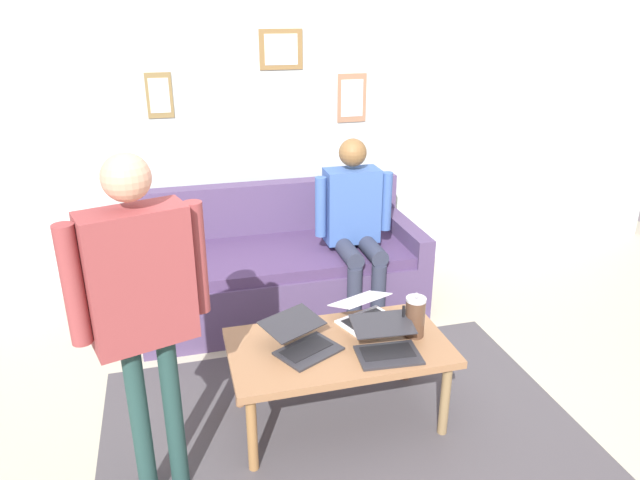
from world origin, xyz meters
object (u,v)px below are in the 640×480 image
Objects in this scene: couch at (280,270)px; coffee_table at (339,353)px; laptop_left at (365,314)px; french_press at (415,317)px; person_standing at (141,294)px; laptop_right at (386,344)px; person_seated at (355,220)px; laptop_center at (303,341)px.

couch is 1.74× the size of coffee_table.
french_press is (-0.20, 0.22, 0.07)m from laptop_left.
person_standing is at bearing 11.24° from french_press.
french_press reaches higher than laptop_left.
person_seated reaches higher than laptop_right.
laptop_left is 1.33m from person_standing.
person_standing reaches higher than person_seated.
laptop_center is at bearing 83.94° from couch.
couch is at bearing -24.77° from person_seated.
coffee_table is at bearing 43.13° from laptop_left.
laptop_right is (-0.26, 1.45, 0.21)m from couch.
person_seated is (-0.03, -1.12, 0.14)m from french_press.
coffee_table is 1.14m from person_standing.
coffee_table is at bearing 177.35° from laptop_center.
person_standing is at bearing 7.87° from laptop_right.
laptop_left is (-0.26, 1.13, 0.21)m from couch.
laptop_center is 0.60m from french_press.
laptop_center is 0.94m from person_standing.
french_press is 1.13m from person_seated.
person_seated is (-0.23, -1.23, 0.21)m from laptop_right.
couch is at bearing -87.86° from coffee_table.
laptop_center is (0.14, 1.32, 0.21)m from couch.
couch is 1.33m from coffee_table.
french_press is at bearing 132.85° from laptop_left.
coffee_table is 0.21m from laptop_center.
person_seated is (-1.36, -1.38, -0.30)m from person_standing.
laptop_center is 1.28m from person_seated.
person_standing is (1.33, 0.26, 0.44)m from french_press.
french_press is 0.20× the size of person_seated.
french_press is 0.16× the size of person_standing.
person_seated reaches higher than laptop_left.
laptop_center is (0.19, -0.01, 0.10)m from coffee_table.
laptop_left is at bearing -156.99° from person_standing.
person_standing reaches higher than french_press.
person_standing reaches higher than laptop_center.
person_seated is at bearing -120.01° from laptop_center.
coffee_table is at bearing -30.75° from laptop_right.
couch is 1.34m from laptop_center.
laptop_left is at bearing -136.87° from coffee_table.
person_seated is at bearing -111.84° from coffee_table.
laptop_left is 0.30× the size of person_seated.
person_seated is at bearing -100.58° from laptop_right.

